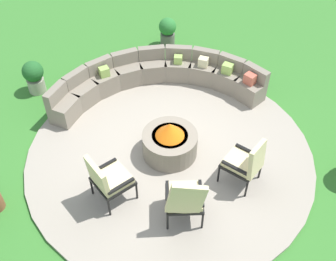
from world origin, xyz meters
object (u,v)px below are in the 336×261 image
(curved_stone_bench, at_px, (156,79))
(lounge_chair_front_right, at_px, (185,198))
(potted_plant_3, at_px, (168,31))
(lounge_chair_back_left, at_px, (246,162))
(lounge_chair_front_left, at_px, (108,178))
(fire_pit, at_px, (170,142))
(potted_plant_0, at_px, (34,76))

(curved_stone_bench, bearing_deg, lounge_chair_front_right, -91.07)
(potted_plant_3, bearing_deg, curved_stone_bench, -107.01)
(lounge_chair_back_left, bearing_deg, lounge_chair_front_left, 135.16)
(curved_stone_bench, xyz_separation_m, lounge_chair_front_right, (-0.06, -3.36, 0.25))
(fire_pit, bearing_deg, lounge_chair_front_left, -143.71)
(curved_stone_bench, bearing_deg, lounge_chair_front_left, -113.79)
(fire_pit, distance_m, curved_stone_bench, 1.90)
(potted_plant_0, bearing_deg, lounge_chair_front_left, -66.81)
(curved_stone_bench, xyz_separation_m, lounge_chair_back_left, (1.11, -2.80, 0.23))
(lounge_chair_back_left, distance_m, potted_plant_0, 4.96)
(curved_stone_bench, relative_size, potted_plant_0, 6.03)
(fire_pit, distance_m, lounge_chair_front_right, 1.49)
(fire_pit, relative_size, lounge_chair_front_right, 0.92)
(curved_stone_bench, height_order, lounge_chair_front_left, lounge_chair_front_left)
(lounge_chair_front_left, relative_size, potted_plant_0, 1.35)
(fire_pit, relative_size, potted_plant_3, 1.39)
(fire_pit, bearing_deg, curved_stone_bench, 88.81)
(potted_plant_3, bearing_deg, lounge_chair_front_left, -111.16)
(lounge_chair_back_left, bearing_deg, potted_plant_0, 94.55)
(fire_pit, bearing_deg, lounge_chair_back_left, -38.18)
(lounge_chair_front_left, xyz_separation_m, lounge_chair_back_left, (2.32, -0.04, -0.01))
(lounge_chair_back_left, distance_m, potted_plant_3, 4.66)
(fire_pit, distance_m, lounge_chair_front_left, 1.48)
(fire_pit, xyz_separation_m, lounge_chair_front_left, (-1.18, -0.86, 0.24))
(lounge_chair_front_left, bearing_deg, lounge_chair_front_right, 33.92)
(lounge_chair_front_right, bearing_deg, lounge_chair_front_left, 159.98)
(lounge_chair_front_left, bearing_deg, potted_plant_0, 174.75)
(lounge_chair_front_right, relative_size, potted_plant_0, 1.47)
(potted_plant_3, bearing_deg, lounge_chair_front_right, -96.83)
(fire_pit, bearing_deg, lounge_chair_front_right, -90.92)
(curved_stone_bench, height_order, potted_plant_0, curved_stone_bench)
(potted_plant_0, bearing_deg, fire_pit, -42.89)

